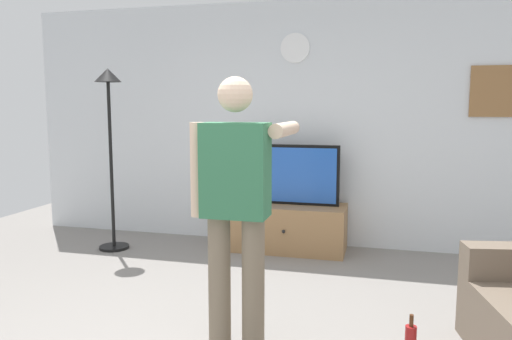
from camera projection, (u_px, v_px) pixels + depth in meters
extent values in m
cube|color=silver|center=(295.00, 124.00, 5.53)|extent=(6.40, 0.10, 2.70)
cube|color=#997047|center=(289.00, 227.00, 5.33)|extent=(1.22, 0.54, 0.50)
sphere|color=black|center=(283.00, 232.00, 5.06)|extent=(0.04, 0.04, 0.04)
cube|color=black|center=(290.00, 174.00, 5.31)|extent=(1.06, 0.06, 0.65)
cube|color=blue|center=(289.00, 175.00, 5.27)|extent=(1.00, 0.01, 0.59)
cylinder|color=white|center=(295.00, 48.00, 5.36)|extent=(0.32, 0.03, 0.32)
cube|color=olive|center=(510.00, 91.00, 4.89)|extent=(0.74, 0.04, 0.51)
cylinder|color=black|center=(114.00, 247.00, 5.41)|extent=(0.32, 0.32, 0.03)
cylinder|color=black|center=(111.00, 166.00, 5.30)|extent=(0.04, 0.04, 1.77)
cone|color=black|center=(108.00, 75.00, 5.18)|extent=(0.28, 0.28, 0.14)
cylinder|color=#7A6B56|center=(220.00, 285.00, 3.08)|extent=(0.14, 0.14, 0.88)
cylinder|color=#7A6B56|center=(253.00, 288.00, 3.02)|extent=(0.14, 0.14, 0.88)
cube|color=#33724C|center=(236.00, 170.00, 2.96)|extent=(0.40, 0.22, 0.57)
sphere|color=beige|center=(235.00, 94.00, 2.90)|extent=(0.21, 0.21, 0.21)
cylinder|color=beige|center=(198.00, 170.00, 3.02)|extent=(0.09, 0.09, 0.58)
cylinder|color=beige|center=(285.00, 129.00, 3.14)|extent=(0.09, 0.58, 0.09)
cube|color=white|center=(294.00, 127.00, 3.45)|extent=(0.04, 0.12, 0.04)
cylinder|color=#4C2814|center=(411.00, 320.00, 2.84)|extent=(0.02, 0.02, 0.07)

